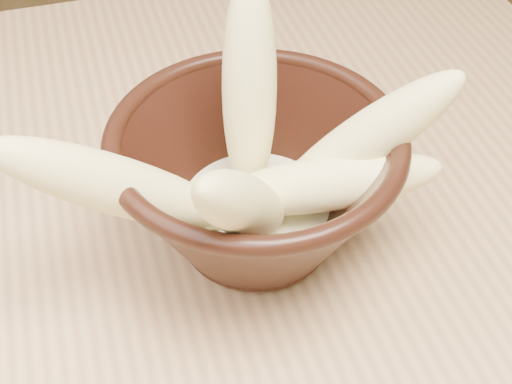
# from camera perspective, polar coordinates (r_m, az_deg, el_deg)

# --- Properties ---
(bowl) EXTENTS (0.20, 0.20, 0.11)m
(bowl) POSITION_cam_1_polar(r_m,az_deg,el_deg) (0.48, 0.00, 0.78)
(bowl) COLOR black
(bowl) RESTS_ON table
(milk_puddle) EXTENTS (0.11, 0.11, 0.02)m
(milk_puddle) POSITION_cam_1_polar(r_m,az_deg,el_deg) (0.50, -0.00, -1.41)
(milk_puddle) COLOR beige
(milk_puddle) RESTS_ON bowl
(banana_upright) EXTENTS (0.06, 0.09, 0.16)m
(banana_upright) POSITION_cam_1_polar(r_m,az_deg,el_deg) (0.47, -0.54, 8.23)
(banana_upright) COLOR #F8EB92
(banana_upright) RESTS_ON bowl
(banana_left) EXTENTS (0.16, 0.05, 0.14)m
(banana_left) POSITION_cam_1_polar(r_m,az_deg,el_deg) (0.44, -10.64, 0.38)
(banana_left) COLOR #F8EB92
(banana_left) RESTS_ON bowl
(banana_right) EXTENTS (0.14, 0.07, 0.13)m
(banana_right) POSITION_cam_1_polar(r_m,az_deg,el_deg) (0.47, 8.44, 3.84)
(banana_right) COLOR #F8EB92
(banana_right) RESTS_ON bowl
(banana_across) EXTENTS (0.16, 0.08, 0.07)m
(banana_across) POSITION_cam_1_polar(r_m,az_deg,el_deg) (0.47, 5.51, 0.64)
(banana_across) COLOR #F8EB92
(banana_across) RESTS_ON bowl
(banana_front) EXTENTS (0.11, 0.12, 0.14)m
(banana_front) POSITION_cam_1_polar(r_m,az_deg,el_deg) (0.42, -1.01, -1.07)
(banana_front) COLOR #F8EB92
(banana_front) RESTS_ON bowl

